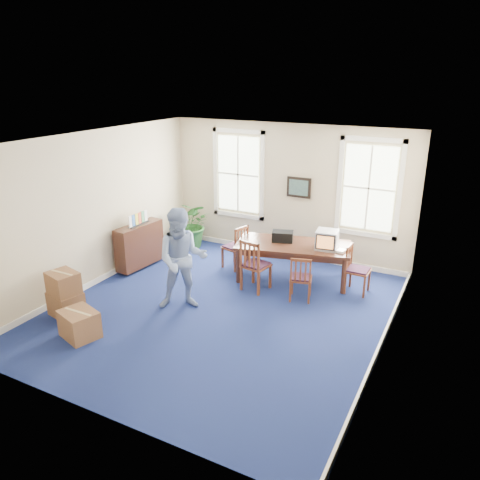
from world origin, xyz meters
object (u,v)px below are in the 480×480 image
at_px(chair_near_left, 256,264).
at_px(potted_plant, 192,224).
at_px(cardboard_boxes, 78,293).
at_px(conference_table, 293,262).
at_px(man, 182,259).
at_px(crt_tv, 327,240).
at_px(credenza, 140,247).

xyz_separation_m(chair_near_left, potted_plant, (-2.52, 1.50, 0.07)).
distance_m(potted_plant, cardboard_boxes, 4.00).
bearing_deg(conference_table, chair_near_left, -134.57).
relative_size(conference_table, man, 1.22).
distance_m(conference_table, chair_near_left, 0.97).
height_order(man, cardboard_boxes, man).
height_order(crt_tv, cardboard_boxes, crt_tv).
relative_size(conference_table, credenza, 1.93).
bearing_deg(conference_table, credenza, -177.21).
xyz_separation_m(chair_near_left, credenza, (-2.87, -0.17, -0.07)).
xyz_separation_m(potted_plant, cardboard_boxes, (0.08, -3.99, -0.17)).
distance_m(credenza, potted_plant, 1.71).
xyz_separation_m(crt_tv, credenza, (-4.08, -1.04, -0.53)).
distance_m(conference_table, crt_tv, 0.94).
xyz_separation_m(conference_table, man, (-1.39, -2.15, 0.57)).
relative_size(chair_near_left, cardboard_boxes, 0.71).
distance_m(chair_near_left, credenza, 2.88).
bearing_deg(credenza, potted_plant, 83.42).
bearing_deg(potted_plant, man, -60.18).
relative_size(crt_tv, man, 0.24).
bearing_deg(potted_plant, chair_near_left, -30.69).
distance_m(crt_tv, chair_near_left, 1.56).
bearing_deg(potted_plant, conference_table, -12.65).
distance_m(man, credenza, 2.34).
relative_size(crt_tv, cardboard_boxes, 0.30).
distance_m(crt_tv, credenza, 4.24).
height_order(crt_tv, chair_near_left, crt_tv).
xyz_separation_m(crt_tv, chair_near_left, (-1.20, -0.87, -0.46)).
relative_size(conference_table, crt_tv, 5.08).
bearing_deg(man, crt_tv, 14.56).
bearing_deg(chair_near_left, cardboard_boxes, 55.00).
relative_size(chair_near_left, potted_plant, 0.89).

